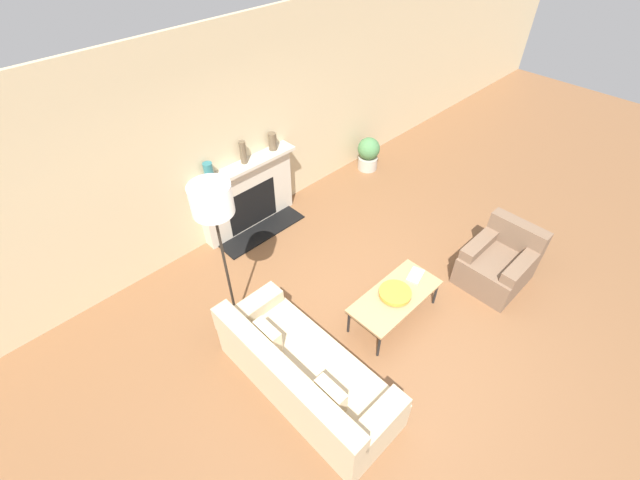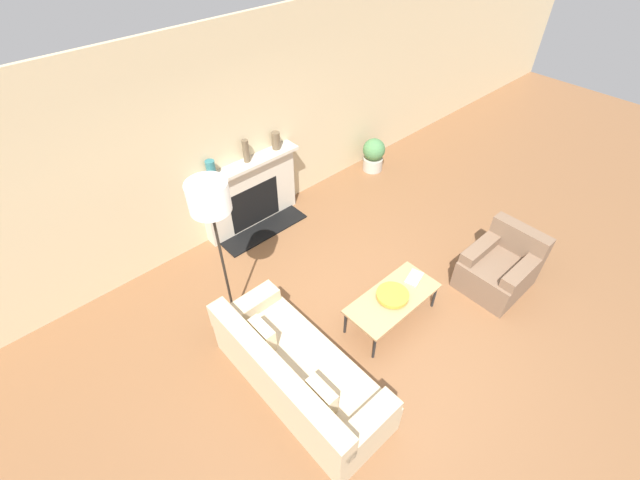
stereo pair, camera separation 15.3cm
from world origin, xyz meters
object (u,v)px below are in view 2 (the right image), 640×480
(mantel_vase_left, at_px, (211,169))
(mantel_vase_center_left, at_px, (246,151))
(armchair_near, at_px, (500,267))
(book, at_px, (414,278))
(bowl, at_px, (393,295))
(potted_plant, at_px, (374,154))
(fireplace, at_px, (251,194))
(couch, at_px, (297,373))
(coffee_table, at_px, (393,299))
(floor_lamp, at_px, (211,210))
(mantel_vase_center_right, at_px, (276,141))

(mantel_vase_left, distance_m, mantel_vase_center_left, 0.56)
(mantel_vase_left, bearing_deg, armchair_near, -55.86)
(book, distance_m, mantel_vase_center_left, 2.80)
(bowl, relative_size, potted_plant, 0.64)
(mantel_vase_left, bearing_deg, potted_plant, -4.53)
(fireplace, distance_m, couch, 2.89)
(potted_plant, bearing_deg, coffee_table, -133.71)
(mantel_vase_center_left, bearing_deg, coffee_table, -87.44)
(couch, bearing_deg, potted_plant, -57.72)
(armchair_near, xyz_separation_m, potted_plant, (0.82, 2.96, 0.01))
(fireplace, height_order, book, fireplace)
(armchair_near, height_order, coffee_table, armchair_near)
(couch, xyz_separation_m, mantel_vase_center_left, (1.31, 2.59, 0.94))
(coffee_table, xyz_separation_m, mantel_vase_center_left, (-0.12, 2.65, 0.87))
(book, xyz_separation_m, potted_plant, (1.89, 2.39, -0.11))
(coffee_table, distance_m, bowl, 0.07)
(mantel_vase_center_left, bearing_deg, couch, -116.74)
(fireplace, distance_m, floor_lamp, 2.15)
(fireplace, relative_size, floor_lamp, 0.82)
(potted_plant, bearing_deg, fireplace, 174.83)
(bowl, distance_m, mantel_vase_left, 2.83)
(mantel_vase_left, xyz_separation_m, mantel_vase_center_right, (1.07, 0.00, 0.01))
(bowl, relative_size, mantel_vase_left, 1.60)
(coffee_table, xyz_separation_m, mantel_vase_center_right, (0.40, 2.65, 0.83))
(couch, xyz_separation_m, bowl, (1.42, -0.05, 0.15))
(coffee_table, relative_size, potted_plant, 1.99)
(fireplace, bearing_deg, armchair_near, -62.85)
(floor_lamp, distance_m, potted_plant, 4.09)
(fireplace, relative_size, couch, 0.81)
(fireplace, xyz_separation_m, coffee_table, (0.14, -2.63, -0.15))
(floor_lamp, height_order, potted_plant, floor_lamp)
(floor_lamp, bearing_deg, mantel_vase_center_left, 46.22)
(armchair_near, bearing_deg, fireplace, -152.85)
(book, height_order, mantel_vase_left, mantel_vase_left)
(mantel_vase_center_left, bearing_deg, mantel_vase_center_right, 0.00)
(mantel_vase_center_right, xyz_separation_m, potted_plant, (1.91, -0.24, -0.89))
(armchair_near, bearing_deg, potted_plant, 164.52)
(fireplace, height_order, potted_plant, fireplace)
(bowl, xyz_separation_m, book, (0.42, 0.01, -0.03))
(armchair_near, xyz_separation_m, floor_lamp, (-2.88, 1.86, 1.38))
(couch, relative_size, coffee_table, 1.72)
(potted_plant, bearing_deg, armchair_near, -105.48)
(coffee_table, distance_m, book, 0.42)
(coffee_table, xyz_separation_m, floor_lamp, (-1.39, 1.32, 1.30))
(mantel_vase_left, bearing_deg, couch, -106.07)
(book, distance_m, potted_plant, 3.05)
(bowl, bearing_deg, potted_plant, 46.10)
(bowl, bearing_deg, book, 2.01)
(mantel_vase_center_right, bearing_deg, floor_lamp, -143.35)
(couch, height_order, mantel_vase_center_right, mantel_vase_center_right)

